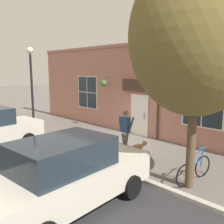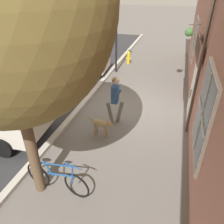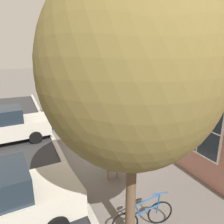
% 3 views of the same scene
% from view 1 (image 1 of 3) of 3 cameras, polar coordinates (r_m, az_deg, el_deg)
% --- Properties ---
extents(ground_plane, '(90.00, 90.00, 0.00)m').
position_cam_1_polar(ground_plane, '(11.33, 0.03, -7.45)').
color(ground_plane, '#66605B').
extents(storefront_facade, '(0.95, 18.00, 4.69)m').
position_cam_1_polar(storefront_facade, '(12.64, 7.56, 5.11)').
color(storefront_facade, '#B27566').
rests_on(storefront_facade, ground_plane).
extents(pedestrian_walking, '(0.61, 0.55, 1.77)m').
position_cam_1_polar(pedestrian_walking, '(10.04, 3.08, -3.36)').
color(pedestrian_walking, '#6B665B').
rests_on(pedestrian_walking, ground_plane).
extents(dog_on_leash, '(0.99, 0.35, 0.67)m').
position_cam_1_polar(dog_on_leash, '(9.52, 6.05, -8.00)').
color(dog_on_leash, '#997A51').
rests_on(dog_on_leash, ground_plane).
extents(street_tree_by_curb, '(3.79, 3.41, 6.26)m').
position_cam_1_polar(street_tree_by_curb, '(7.15, 18.88, 14.60)').
color(street_tree_by_curb, brown).
rests_on(street_tree_by_curb, ground_plane).
extents(leaning_bicycle, '(1.74, 0.22, 1.00)m').
position_cam_1_polar(leaning_bicycle, '(8.06, 18.25, -12.32)').
color(leaning_bicycle, black).
rests_on(leaning_bicycle, ground_plane).
extents(parked_car_mid_block, '(4.42, 2.18, 1.75)m').
position_cam_1_polar(parked_car_mid_block, '(6.21, -10.07, -13.70)').
color(parked_car_mid_block, beige).
rests_on(parked_car_mid_block, ground_plane).
extents(street_lamp, '(0.32, 0.32, 4.42)m').
position_cam_1_polar(street_lamp, '(13.02, -17.95, 7.38)').
color(street_lamp, black).
rests_on(street_lamp, ground_plane).
extents(fire_hydrant, '(0.34, 0.20, 0.77)m').
position_cam_1_polar(fire_hydrant, '(14.89, -19.00, -2.28)').
color(fire_hydrant, gold).
rests_on(fire_hydrant, ground_plane).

